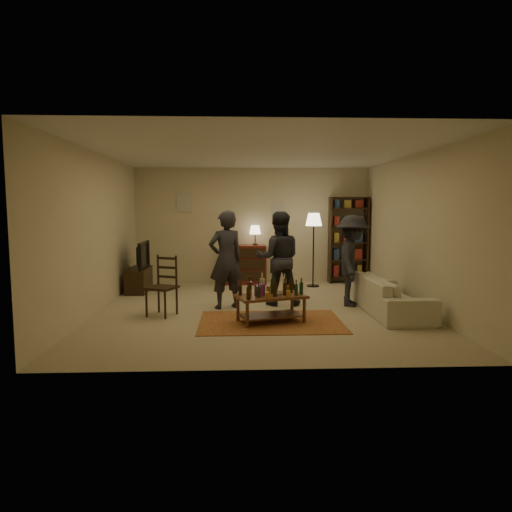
{
  "coord_description": "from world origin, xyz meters",
  "views": [
    {
      "loc": [
        -0.39,
        -7.83,
        1.77
      ],
      "look_at": [
        -0.04,
        0.1,
        0.93
      ],
      "focal_mm": 32.0,
      "sensor_mm": 36.0,
      "label": 1
    }
  ],
  "objects": [
    {
      "name": "person_left",
      "position": [
        -0.57,
        0.12,
        0.86
      ],
      "size": [
        0.74,
        0.63,
        1.72
      ],
      "primitive_type": "imported",
      "rotation": [
        0.0,
        0.0,
        3.55
      ],
      "color": "#2A2931",
      "rests_on": "ground"
    },
    {
      "name": "person_right",
      "position": [
        0.38,
        0.37,
        0.85
      ],
      "size": [
        0.86,
        0.68,
        1.7
      ],
      "primitive_type": "imported",
      "rotation": [
        0.0,
        0.0,
        3.1
      ],
      "color": "#282930",
      "rests_on": "ground"
    },
    {
      "name": "coffee_table",
      "position": [
        0.14,
        -0.93,
        0.39
      ],
      "size": [
        1.17,
        0.86,
        0.77
      ],
      "rotation": [
        0.0,
        0.0,
        0.31
      ],
      "color": "brown",
      "rests_on": "ground"
    },
    {
      "name": "tv_stand",
      "position": [
        -2.44,
        1.8,
        0.38
      ],
      "size": [
        0.4,
        1.0,
        1.06
      ],
      "color": "black",
      "rests_on": "ground"
    },
    {
      "name": "rug",
      "position": [
        0.14,
        -0.93,
        0.01
      ],
      "size": [
        2.2,
        1.5,
        0.01
      ],
      "primitive_type": "cube",
      "color": "maroon",
      "rests_on": "ground"
    },
    {
      "name": "person_by_sofa",
      "position": [
        1.7,
        0.23,
        0.82
      ],
      "size": [
        0.9,
        1.19,
        1.64
      ],
      "primitive_type": "imported",
      "rotation": [
        0.0,
        0.0,
        1.27
      ],
      "color": "#25252C",
      "rests_on": "ground"
    },
    {
      "name": "room_shell",
      "position": [
        -0.65,
        2.98,
        1.81
      ],
      "size": [
        6.0,
        6.0,
        6.0
      ],
      "color": "beige",
      "rests_on": "ground"
    },
    {
      "name": "dining_chair",
      "position": [
        -1.59,
        -0.36,
        0.53
      ],
      "size": [
        0.57,
        0.57,
        1.0
      ],
      "rotation": [
        0.0,
        0.0,
        -0.42
      ],
      "color": "black",
      "rests_on": "ground"
    },
    {
      "name": "floor",
      "position": [
        0.0,
        0.0,
        0.0
      ],
      "size": [
        6.0,
        6.0,
        0.0
      ],
      "primitive_type": "plane",
      "color": "#C6B793",
      "rests_on": "ground"
    },
    {
      "name": "dresser",
      "position": [
        -0.19,
        2.71,
        0.48
      ],
      "size": [
        1.0,
        0.5,
        1.36
      ],
      "color": "maroon",
      "rests_on": "ground"
    },
    {
      "name": "sofa",
      "position": [
        2.2,
        -0.4,
        0.3
      ],
      "size": [
        0.81,
        2.08,
        0.61
      ],
      "primitive_type": "imported",
      "rotation": [
        0.0,
        0.0,
        1.57
      ],
      "color": "beige",
      "rests_on": "ground"
    },
    {
      "name": "floor_lamp",
      "position": [
        1.34,
        2.26,
        1.4
      ],
      "size": [
        0.36,
        0.36,
        1.65
      ],
      "color": "black",
      "rests_on": "ground"
    },
    {
      "name": "bookshelf",
      "position": [
        2.25,
        2.78,
        1.03
      ],
      "size": [
        0.9,
        0.34,
        2.02
      ],
      "color": "black",
      "rests_on": "ground"
    }
  ]
}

